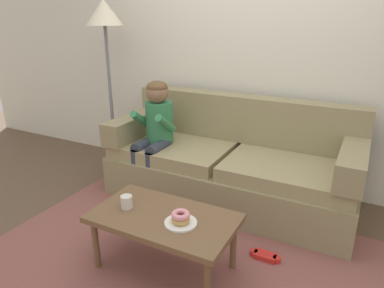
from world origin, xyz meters
TOP-DOWN VIEW (x-y plane):
  - ground at (0.00, 0.00)m, footprint 10.00×10.00m
  - wall_back at (0.00, 1.40)m, footprint 8.00×0.10m
  - area_rug at (0.00, -0.25)m, footprint 2.78×1.95m
  - couch at (-0.01, 0.85)m, footprint 2.25×0.90m
  - coffee_table at (-0.04, -0.30)m, footprint 0.96×0.54m
  - person_child at (-0.71, 0.64)m, footprint 0.34×0.58m
  - plate at (0.11, -0.34)m, footprint 0.21×0.21m
  - donut at (0.11, -0.34)m, footprint 0.17×0.17m
  - donut_second at (0.11, -0.34)m, footprint 0.14×0.14m
  - mug at (-0.31, -0.33)m, footprint 0.08×0.08m
  - toy_controller at (0.56, 0.10)m, footprint 0.23×0.09m
  - floor_lamp at (-1.50, 0.97)m, footprint 0.38×0.38m

SIDE VIEW (x-z plane):
  - ground at x=0.00m, z-range 0.00..0.00m
  - area_rug at x=0.00m, z-range 0.00..0.01m
  - toy_controller at x=0.56m, z-range 0.00..0.05m
  - couch at x=-0.01m, z-range -0.13..0.81m
  - coffee_table at x=-0.04m, z-range 0.16..0.59m
  - plate at x=0.11m, z-range 0.42..0.44m
  - donut at x=0.11m, z-range 0.44..0.47m
  - mug at x=-0.31m, z-range 0.42..0.51m
  - donut_second at x=0.11m, z-range 0.47..0.51m
  - person_child at x=-0.71m, z-range 0.12..1.22m
  - wall_back at x=0.00m, z-range 0.00..2.80m
  - floor_lamp at x=-1.50m, z-range 0.64..2.46m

